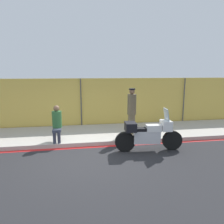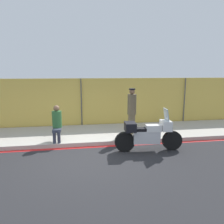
{
  "view_description": "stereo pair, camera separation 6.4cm",
  "coord_description": "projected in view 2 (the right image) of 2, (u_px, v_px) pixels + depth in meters",
  "views": [
    {
      "loc": [
        -0.27,
        -6.5,
        2.72
      ],
      "look_at": [
        1.15,
        1.84,
        1.13
      ],
      "focal_mm": 35.0,
      "sensor_mm": 36.0,
      "label": 1
    },
    {
      "loc": [
        -0.2,
        -6.51,
        2.72
      ],
      "look_at": [
        1.15,
        1.84,
        1.13
      ],
      "focal_mm": 35.0,
      "sensor_mm": 36.0,
      "label": 2
    }
  ],
  "objects": [
    {
      "name": "curb_paint_stripe",
      "position": [
        84.0,
        147.0,
        7.89
      ],
      "size": [
        38.97,
        0.18,
        0.01
      ],
      "color": "red",
      "rests_on": "ground_plane"
    },
    {
      "name": "person_seated_on_curb",
      "position": [
        57.0,
        121.0,
        8.11
      ],
      "size": [
        0.35,
        0.67,
        1.32
      ],
      "color": "#2D3342",
      "rests_on": "sidewalk"
    },
    {
      "name": "storefront_fence",
      "position": [
        81.0,
        103.0,
        10.48
      ],
      "size": [
        37.02,
        0.17,
        2.39
      ],
      "color": "gold",
      "rests_on": "ground_plane"
    },
    {
      "name": "sidewalk",
      "position": [
        83.0,
        134.0,
        9.28
      ],
      "size": [
        38.97,
        2.72,
        0.15
      ],
      "color": "#ADA89E",
      "rests_on": "ground_plane"
    },
    {
      "name": "motorcycle",
      "position": [
        148.0,
        134.0,
        7.47
      ],
      "size": [
        2.35,
        0.61,
        1.48
      ],
      "rotation": [
        0.0,
        0.0,
        -0.07
      ],
      "color": "black",
      "rests_on": "ground_plane"
    },
    {
      "name": "ground_plane",
      "position": [
        85.0,
        159.0,
        6.85
      ],
      "size": [
        120.0,
        120.0,
        0.0
      ],
      "primitive_type": "plane",
      "color": "#262628"
    },
    {
      "name": "officer_standing",
      "position": [
        132.0,
        111.0,
        8.9
      ],
      "size": [
        0.36,
        0.36,
        1.88
      ],
      "color": "brown",
      "rests_on": "sidewalk"
    }
  ]
}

